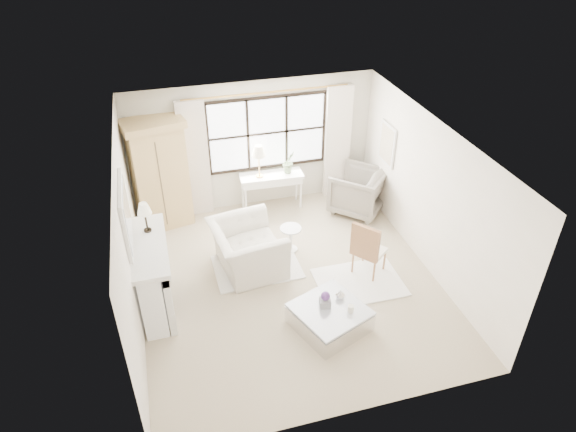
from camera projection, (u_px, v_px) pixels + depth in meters
name	position (u px, v px, depth m)	size (l,w,h in m)	color
floor	(289.00, 282.00, 8.97)	(5.50, 5.50, 0.00)	#BCAA8B
ceiling	(290.00, 141.00, 7.48)	(5.50, 5.50, 0.00)	white
wall_back	(253.00, 146.00, 10.44)	(5.00, 5.00, 0.00)	beige
wall_front	(353.00, 343.00, 6.02)	(5.00, 5.00, 0.00)	silver
wall_left	(129.00, 243.00, 7.67)	(5.50, 5.50, 0.00)	beige
wall_right	(430.00, 196.00, 8.79)	(5.50, 5.50, 0.00)	white
window_pane	(267.00, 133.00, 10.35)	(2.40, 0.02, 1.50)	white
window_frame	(267.00, 133.00, 10.34)	(2.50, 0.04, 1.50)	black
curtain_rod	(267.00, 92.00, 9.82)	(0.04, 0.04, 3.30)	#AF813C
curtain_left	(195.00, 160.00, 10.15)	(0.55, 0.10, 2.47)	beige
curtain_right	(338.00, 143.00, 10.82)	(0.55, 0.10, 2.47)	white
fireplace	(151.00, 276.00, 8.10)	(0.58, 1.66, 1.26)	silver
mirror_frame	(125.00, 215.00, 7.40)	(0.05, 1.15, 0.95)	silver
mirror_glass	(127.00, 215.00, 7.41)	(0.02, 1.00, 0.80)	silver
art_frame	(387.00, 144.00, 10.04)	(0.04, 0.62, 0.82)	white
art_canvas	(386.00, 144.00, 10.03)	(0.01, 0.52, 0.72)	beige
mantel_lamp	(144.00, 210.00, 7.86)	(0.22, 0.22, 0.51)	black
armoire	(160.00, 174.00, 9.89)	(1.24, 0.93, 2.24)	tan
console_table	(272.00, 191.00, 10.77)	(1.32, 0.51, 0.80)	white
console_lamp	(259.00, 152.00, 10.18)	(0.28, 0.28, 0.69)	#C79345
orchid_plant	(289.00, 162.00, 10.51)	(0.26, 0.21, 0.48)	#637C52
side_table	(291.00, 236.00, 9.56)	(0.40, 0.40, 0.51)	white
rug_left	(257.00, 267.00, 9.29)	(1.52, 1.07, 0.03)	white
rug_right	(359.00, 282.00, 8.94)	(1.47, 1.10, 0.03)	white
club_armchair	(247.00, 248.00, 9.07)	(1.32, 1.15, 0.86)	beige
wingback_chair	(358.00, 191.00, 10.66)	(0.99, 1.02, 0.93)	gray
french_chair	(368.00, 259.00, 9.01)	(0.68, 0.68, 1.08)	#AE7549
coffee_table	(329.00, 318.00, 7.99)	(1.29, 1.29, 0.38)	silver
planter_box	(325.00, 303.00, 7.89)	(0.17, 0.17, 0.13)	gray
planter_flowers	(325.00, 296.00, 7.82)	(0.14, 0.14, 0.14)	#5B317C
pillar_candle	(351.00, 309.00, 7.78)	(0.09, 0.09, 0.12)	silver
coffee_vase	(340.00, 295.00, 8.02)	(0.15, 0.15, 0.16)	silver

